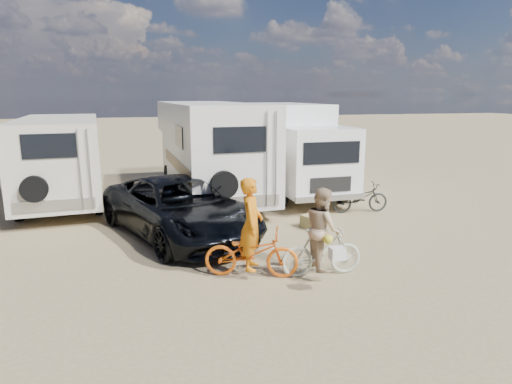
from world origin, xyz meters
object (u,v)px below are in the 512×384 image
object	(u,v)px
rv_left	(61,161)
box_truck	(290,149)
dark_suv	(179,208)
bike_man	(251,253)
rv_main	(209,151)
cooler	(244,219)
rider_woman	(322,237)
bike_woman	(322,252)
crate	(311,222)
rider_man	(251,232)
bike_parked	(360,198)

from	to	relation	value
rv_left	box_truck	size ratio (longest dim) A/B	0.98
dark_suv	bike_man	bearing A→B (deg)	-90.77
rv_main	cooler	xyz separation A→B (m)	(0.35, -4.09, -1.54)
rv_main	cooler	bearing A→B (deg)	-87.90
rv_left	rider_woman	size ratio (longest dim) A/B	4.07
rv_main	cooler	distance (m)	4.38
rv_left	cooler	size ratio (longest dim) A/B	13.88
bike_woman	crate	xyz separation A→B (m)	(1.10, 3.30, -0.34)
rv_left	rider_man	bearing A→B (deg)	-64.03
bike_parked	rider_man	bearing A→B (deg)	137.29
rv_left	box_truck	distance (m)	8.37
rv_left	dark_suv	distance (m)	6.15
bike_woman	bike_parked	distance (m)	5.62
rider_man	crate	world-z (taller)	rider_man
dark_suv	bike_parked	xyz separation A→B (m)	(5.94, 0.98, -0.30)
cooler	crate	bearing A→B (deg)	-32.24
bike_woman	cooler	xyz separation A→B (m)	(-0.73, 3.97, -0.32)
dark_suv	crate	distance (m)	3.79
rv_left	box_truck	xyz separation A→B (m)	(8.35, -0.45, 0.22)
rv_left	bike_woman	size ratio (longest dim) A/B	4.02
bike_parked	cooler	distance (m)	4.08
dark_suv	rv_main	bearing A→B (deg)	49.87
rider_woman	bike_parked	size ratio (longest dim) A/B	0.93
rv_main	bike_man	world-z (taller)	rv_main
rv_main	box_truck	bearing A→B (deg)	-3.16
rv_main	crate	size ratio (longest dim) A/B	17.94
cooler	rider_woman	bearing A→B (deg)	-91.72
bike_man	rider_woman	world-z (taller)	rider_woman
rider_man	bike_man	bearing A→B (deg)	0.00
rv_main	bike_parked	distance (m)	5.75
cooler	rv_left	bearing A→B (deg)	128.48
dark_suv	rider_woman	bearing A→B (deg)	-74.55
cooler	rider_man	bearing A→B (deg)	-113.33
rv_left	rv_main	bearing A→B (deg)	-9.37
box_truck	bike_parked	bearing A→B (deg)	-72.29
bike_parked	bike_woman	bearing A→B (deg)	149.80
box_truck	bike_man	size ratio (longest dim) A/B	3.65
bike_woman	rider_woman	xyz separation A→B (m)	(0.00, 0.00, 0.34)
rider_woman	crate	xyz separation A→B (m)	(1.10, 3.30, -0.68)
dark_suv	rider_man	bearing A→B (deg)	-90.77
rv_left	bike_woman	world-z (taller)	rv_left
rv_main	crate	world-z (taller)	rv_main
bike_man	bike_woman	distance (m)	1.49
rv_left	crate	bearing A→B (deg)	-39.79
box_truck	bike_man	xyz separation A→B (m)	(-3.54, -7.69, -1.19)
bike_woman	rider_man	xyz separation A→B (m)	(-1.45, 0.34, 0.44)
box_truck	rider_man	bearing A→B (deg)	-116.04
rv_main	bike_parked	size ratio (longest dim) A/B	4.57
rv_main	rv_left	world-z (taller)	rv_main
rider_man	bike_parked	distance (m)	6.36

